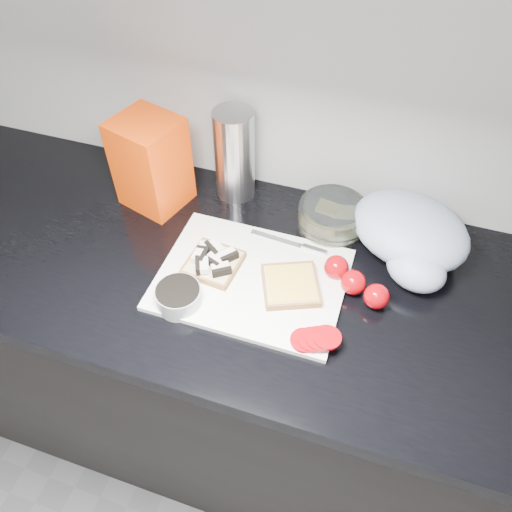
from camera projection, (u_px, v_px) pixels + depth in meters
The scene contains 14 objects.
base_cabinet at pixel (278, 380), 1.45m from camera, with size 3.50×0.60×0.86m, color black.
countertop at pixel (284, 283), 1.11m from camera, with size 3.50×0.64×0.04m, color black.
cutting_board at pixel (252, 279), 1.09m from camera, with size 0.40×0.30×0.01m, color white.
bread_left at pixel (213, 262), 1.10m from camera, with size 0.13×0.13×0.04m.
bread_right at pixel (291, 285), 1.06m from camera, with size 0.16×0.16×0.02m.
tomato_slices at pixel (316, 339), 0.97m from camera, with size 0.11×0.08×0.02m.
knife at pixel (298, 245), 1.14m from camera, with size 0.19×0.03×0.01m.
seed_tub at pixel (179, 296), 1.03m from camera, with size 0.10×0.10×0.05m.
tub_lid at pixel (247, 240), 1.17m from camera, with size 0.08×0.08×0.01m, color white.
glass_bowl at pixel (332, 217), 1.18m from camera, with size 0.16×0.16×0.07m.
bread_bag at pixel (151, 163), 1.19m from camera, with size 0.14×0.13×0.23m, color #F42904.
steel_canister at pixel (235, 155), 1.20m from camera, with size 0.10×0.10×0.23m, color #ADADB1.
grocery_bag at pixel (411, 235), 1.11m from camera, with size 0.34×0.33×0.12m.
whole_tomatoes at pixel (355, 282), 1.06m from camera, with size 0.15×0.11×0.05m.
Camera 1 is at (0.16, 0.52, 1.75)m, focal length 35.00 mm.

